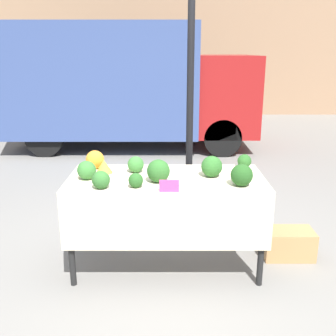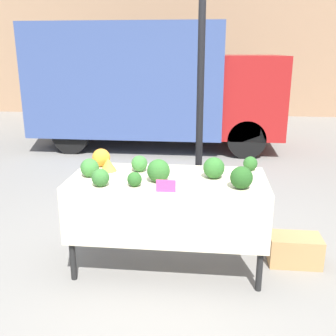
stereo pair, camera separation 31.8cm
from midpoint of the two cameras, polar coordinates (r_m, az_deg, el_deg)
name	(u,v)px [view 1 (the left image)]	position (r m, az deg, el deg)	size (l,w,h in m)	color
ground_plane	(168,264)	(3.63, -2.58, -13.85)	(40.00, 40.00, 0.00)	gray
building_facade	(169,16)	(12.01, -0.61, 21.26)	(16.00, 0.60, 5.58)	#9E7A5B
tent_pole	(191,120)	(3.99, 1.14, 6.97)	(0.07, 0.07, 2.34)	black
parked_truck	(127,82)	(7.87, -7.19, 12.21)	(4.66, 2.14, 2.32)	#384C84
market_table	(168,193)	(3.27, -2.80, -3.65)	(1.64, 0.75, 0.83)	beige
orange_cauliflower	(97,159)	(3.60, -12.82, 1.18)	(0.16, 0.16, 0.16)	orange
romanesco_head	(106,166)	(3.46, -11.66, 0.21)	(0.15, 0.15, 0.12)	#93B238
broccoli_head_0	(213,167)	(3.28, 3.87, 0.18)	(0.18, 0.18, 0.18)	#2D6628
broccoli_head_1	(243,175)	(3.08, 8.01, -1.10)	(0.17, 0.17, 0.17)	#23511E
broccoli_head_2	(137,164)	(3.43, -7.13, 0.49)	(0.14, 0.14, 0.14)	#387533
broccoli_head_3	(160,171)	(3.15, -4.06, -0.48)	(0.19, 0.19, 0.19)	#2D6628
broccoli_head_4	(246,161)	(3.57, 8.79, 0.95)	(0.13, 0.13, 0.13)	#285B23
broccoli_head_5	(137,180)	(3.05, -7.45, -1.82)	(0.12, 0.12, 0.12)	#285B23
broccoli_head_6	(103,180)	(3.07, -12.42, -1.72)	(0.14, 0.14, 0.14)	#336B2D
broccoli_head_7	(88,170)	(3.32, -14.20, -0.33)	(0.16, 0.16, 0.16)	#387533
price_sign	(171,186)	(2.93, -2.70, -2.68)	(0.15, 0.01, 0.10)	#EF4793
produce_crate	(290,244)	(3.81, 14.96, -10.62)	(0.46, 0.27, 0.26)	tan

